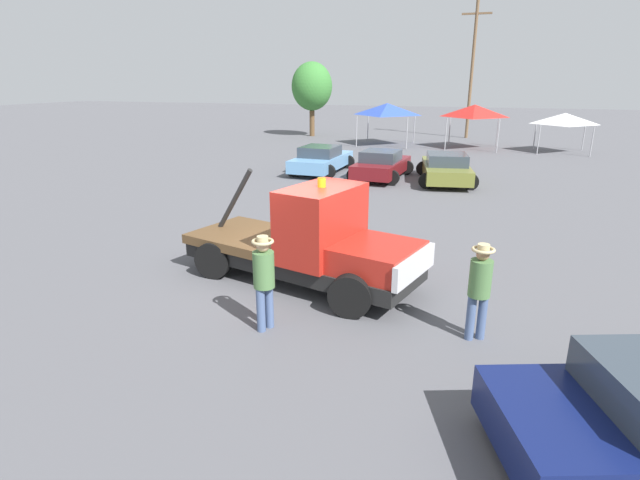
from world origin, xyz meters
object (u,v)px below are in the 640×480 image
object	(u,v)px
tow_truck	(312,244)
person_at_hood	(264,276)
canopy_tent_blue	(387,109)
tree_left	(312,87)
parked_car_skyblue	(321,160)
canopy_tent_white	(565,119)
utility_pole	(472,66)
parked_car_maroon	(381,165)
person_near_truck	(480,284)
canopy_tent_red	(474,111)
parked_car_olive	(446,168)

from	to	relation	value
tow_truck	person_at_hood	bearing A→B (deg)	-77.85
canopy_tent_blue	tree_left	bearing A→B (deg)	151.15
parked_car_skyblue	tree_left	bearing A→B (deg)	22.67
tow_truck	canopy_tent_white	distance (m)	26.78
utility_pole	parked_car_maroon	bearing A→B (deg)	-98.95
person_near_truck	canopy_tent_red	distance (m)	27.37
parked_car_maroon	utility_pole	size ratio (longest dim) A/B	0.42
parked_car_skyblue	utility_pole	distance (m)	20.11
parked_car_skyblue	canopy_tent_red	bearing A→B (deg)	-27.73
parked_car_maroon	canopy_tent_white	world-z (taller)	canopy_tent_white
parked_car_maroon	person_at_hood	bearing A→B (deg)	-172.42
canopy_tent_white	canopy_tent_red	bearing A→B (deg)	176.68
person_near_truck	utility_pole	bearing A→B (deg)	157.01
tree_left	parked_car_olive	bearing A→B (deg)	-53.67
canopy_tent_red	tree_left	size ratio (longest dim) A/B	0.57
tow_truck	utility_pole	xyz separation A→B (m)	(1.93, 32.31, 4.52)
tow_truck	canopy_tent_red	size ratio (longest dim) A/B	1.80
canopy_tent_red	tow_truck	bearing A→B (deg)	-95.67
parked_car_maroon	canopy_tent_red	xyz separation A→B (m)	(3.65, 12.68, 1.83)
parked_car_olive	canopy_tent_red	distance (m)	12.81
person_near_truck	canopy_tent_red	bearing A→B (deg)	156.37
canopy_tent_red	canopy_tent_white	xyz separation A→B (m)	(5.52, -0.32, -0.36)
tow_truck	parked_car_skyblue	distance (m)	14.47
parked_car_skyblue	utility_pole	world-z (taller)	utility_pole
parked_car_olive	canopy_tent_blue	size ratio (longest dim) A/B	1.39
parked_car_skyblue	canopy_tent_white	world-z (taller)	canopy_tent_white
person_near_truck	parked_car_olive	xyz separation A→B (m)	(-1.75, 14.65, -0.42)
parked_car_skyblue	utility_pole	xyz separation A→B (m)	(6.23, 18.50, 4.84)
person_near_truck	parked_car_maroon	bearing A→B (deg)	172.02
parked_car_skyblue	parked_car_olive	xyz separation A→B (m)	(6.18, -0.65, 0.00)
canopy_tent_red	utility_pole	bearing A→B (deg)	95.59
person_at_hood	canopy_tent_white	size ratio (longest dim) A/B	0.60
person_at_hood	tree_left	size ratio (longest dim) A/B	0.31
parked_car_skyblue	parked_car_maroon	distance (m)	3.28
parked_car_skyblue	parked_car_maroon	size ratio (longest dim) A/B	1.07
parked_car_skyblue	parked_car_maroon	world-z (taller)	same
tow_truck	parked_car_maroon	xyz separation A→B (m)	(-1.09, 13.14, -0.32)
parked_car_olive	tow_truck	bearing A→B (deg)	162.19
canopy_tent_red	canopy_tent_white	distance (m)	5.55
person_near_truck	parked_car_maroon	size ratio (longest dim) A/B	0.41
person_at_hood	tow_truck	bearing A→B (deg)	108.99
person_near_truck	parked_car_maroon	world-z (taller)	person_near_truck
parked_car_skyblue	canopy_tent_white	size ratio (longest dim) A/B	1.54
tow_truck	canopy_tent_blue	world-z (taller)	canopy_tent_blue
tow_truck	canopy_tent_blue	xyz separation A→B (m)	(-3.36, 25.90, 1.52)
person_at_hood	parked_car_skyblue	bearing A→B (deg)	126.49
parked_car_maroon	canopy_tent_white	size ratio (longest dim) A/B	1.44
canopy_tent_blue	canopy_tent_red	world-z (taller)	canopy_tent_blue
person_near_truck	tree_left	bearing A→B (deg)	178.18
canopy_tent_blue	parked_car_maroon	bearing A→B (deg)	-79.91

